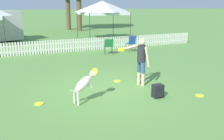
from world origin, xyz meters
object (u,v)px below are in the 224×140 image
at_px(frisbee_near_handler, 200,95).
at_px(frisbee_midfield, 39,104).
at_px(canopy_tent_secondary, 103,8).
at_px(frisbee_near_dog, 117,81).
at_px(folding_chair_blue_left, 109,45).
at_px(leaping_dog, 84,83).
at_px(folding_chair_center, 131,42).
at_px(handler_person, 140,57).
at_px(backpack_on_grass, 158,91).

xyz_separation_m(frisbee_near_handler, frisbee_midfield, (-4.55, 1.29, 0.00)).
distance_m(frisbee_near_handler, canopy_tent_secondary, 12.54).
bearing_deg(frisbee_midfield, frisbee_near_handler, -15.84).
xyz_separation_m(frisbee_near_dog, folding_chair_blue_left, (1.65, 4.70, 0.50)).
bearing_deg(leaping_dog, folding_chair_center, 125.16).
xyz_separation_m(frisbee_midfield, folding_chair_center, (6.00, 5.88, 0.55)).
xyz_separation_m(leaping_dog, frisbee_midfield, (-1.21, 0.37, -0.55)).
distance_m(folding_chair_center, canopy_tent_secondary, 5.36).
bearing_deg(folding_chair_center, handler_person, 60.61).
bearing_deg(frisbee_near_handler, leaping_dog, 164.61).
bearing_deg(folding_chair_blue_left, backpack_on_grass, 94.76).
bearing_deg(folding_chair_center, folding_chair_blue_left, 1.49).
bearing_deg(leaping_dog, canopy_tent_secondary, 138.64).
distance_m(frisbee_near_dog, canopy_tent_secondary, 10.70).
xyz_separation_m(leaping_dog, folding_chair_center, (4.79, 6.25, 0.00)).
xyz_separation_m(frisbee_midfield, folding_chair_blue_left, (4.53, 5.74, 0.50)).
distance_m(backpack_on_grass, folding_chair_blue_left, 6.73).
bearing_deg(backpack_on_grass, handler_person, 86.97).
distance_m(frisbee_near_handler, folding_chair_blue_left, 7.05).
height_order(handler_person, frisbee_midfield, handler_person).
bearing_deg(backpack_on_grass, folding_chair_blue_left, 79.61).
distance_m(handler_person, leaping_dog, 2.32).
xyz_separation_m(folding_chair_blue_left, folding_chair_center, (1.47, 0.15, 0.05)).
bearing_deg(frisbee_near_dog, backpack_on_grass, -77.11).
xyz_separation_m(frisbee_midfield, backpack_on_grass, (3.31, -0.88, 0.18)).
bearing_deg(frisbee_midfield, handler_person, 5.45).
bearing_deg(handler_person, frisbee_midfield, 78.07).
relative_size(handler_person, leaping_dog, 1.61).
bearing_deg(frisbee_near_handler, handler_person, 126.03).
relative_size(leaping_dog, canopy_tent_secondary, 0.32).
xyz_separation_m(handler_person, frisbee_near_dog, (-0.50, 0.71, -0.99)).
distance_m(frisbee_midfield, folding_chair_blue_left, 7.33).
height_order(frisbee_near_dog, folding_chair_blue_left, folding_chair_blue_left).
bearing_deg(frisbee_near_dog, canopy_tent_secondary, 71.26).
relative_size(frisbee_near_handler, frisbee_near_dog, 1.00).
relative_size(frisbee_near_handler, folding_chair_blue_left, 0.30).
bearing_deg(backpack_on_grass, frisbee_midfield, 165.15).
height_order(frisbee_near_handler, backpack_on_grass, backpack_on_grass).
bearing_deg(backpack_on_grass, canopy_tent_secondary, 76.13).
bearing_deg(backpack_on_grass, leaping_dog, 166.45).
xyz_separation_m(backpack_on_grass, folding_chair_blue_left, (1.21, 6.62, 0.31)).
xyz_separation_m(handler_person, frisbee_near_handler, (1.17, -1.61, -0.99)).
bearing_deg(leaping_dog, frisbee_midfield, -124.45).
relative_size(handler_person, frisbee_near_handler, 6.22).
distance_m(frisbee_near_handler, frisbee_near_dog, 2.87).
bearing_deg(frisbee_near_handler, folding_chair_center, 78.57).
height_order(leaping_dog, frisbee_midfield, leaping_dog).
xyz_separation_m(folding_chair_blue_left, canopy_tent_secondary, (1.70, 5.17, 1.90)).
bearing_deg(leaping_dog, backpack_on_grass, 59.07).
xyz_separation_m(leaping_dog, folding_chair_blue_left, (3.32, 6.11, -0.05)).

